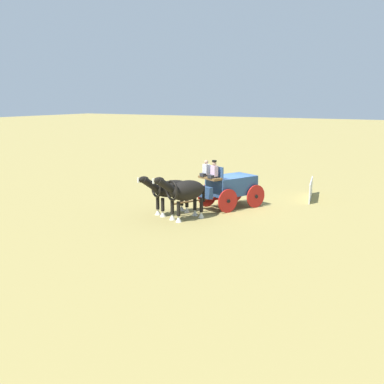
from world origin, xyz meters
The scene contains 5 objects.
ground_plane centered at (0.00, 0.00, 0.00)m, with size 220.00×220.00×0.00m, color #9E8C4C.
show_wagon centered at (0.15, -0.07, 1.20)m, with size 5.37×3.14×2.74m.
draft_horse_near centered at (3.52, -0.89, 1.39)m, with size 2.90×1.77×2.26m.
draft_horse_off centered at (3.00, -2.08, 1.28)m, with size 3.02×1.78×2.13m.
sponsor_banner centered at (-4.31, 3.18, 0.55)m, with size 3.20×0.06×1.10m, color silver.
Camera 1 is at (22.66, 10.48, 5.93)m, focal length 43.46 mm.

